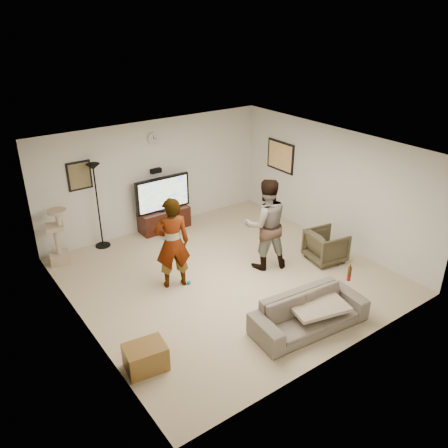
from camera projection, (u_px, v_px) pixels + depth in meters
floor at (227, 276)px, 8.81m from camera, size 5.50×5.50×0.02m
ceiling at (227, 149)px, 7.73m from camera, size 5.50×5.50×0.02m
wall_back at (155, 176)px, 10.28m from camera, size 5.50×0.04×2.50m
wall_front at (345, 284)px, 6.25m from camera, size 5.50×0.04×2.50m
wall_left at (78, 261)px, 6.82m from camera, size 0.04×5.50×2.50m
wall_right at (331, 185)px, 9.72m from camera, size 0.04×5.50×2.50m
wall_clock at (153, 139)px, 9.90m from camera, size 0.26×0.04×0.26m
wall_speaker at (156, 171)px, 10.18m from camera, size 0.25×0.10×0.10m
picture_back at (79, 176)px, 9.22m from camera, size 0.42×0.03×0.52m
picture_right at (280, 156)px, 10.77m from camera, size 0.03×0.78×0.62m
tv_stand at (164, 219)px, 10.56m from camera, size 1.17×0.45×0.49m
console_box at (170, 235)px, 10.31m from camera, size 0.40×0.30×0.07m
tv at (163, 194)px, 10.28m from camera, size 1.32×0.08×0.78m
tv_screen at (164, 194)px, 10.25m from camera, size 1.21×0.01×0.69m
floor_lamp at (98, 207)px, 9.50m from camera, size 0.32×0.32×1.85m
cat_tree at (56, 237)px, 9.02m from camera, size 0.45×0.45×1.16m
person_left at (172, 243)px, 8.14m from camera, size 0.73×0.60×1.74m
person_right at (266, 224)px, 8.75m from camera, size 1.08×0.97×1.83m
sofa at (309, 313)px, 7.27m from camera, size 1.99×0.94×0.56m
throw_blanket at (317, 304)px, 7.31m from camera, size 1.04×0.90×0.06m
beer_bottle at (349, 274)px, 7.56m from camera, size 0.06×0.06×0.25m
armchair at (326, 246)px, 9.21m from camera, size 0.82×0.80×0.65m
side_table at (146, 357)px, 6.47m from camera, size 0.63×0.51×0.38m
toy_ball at (189, 283)px, 8.51m from camera, size 0.07×0.07×0.07m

